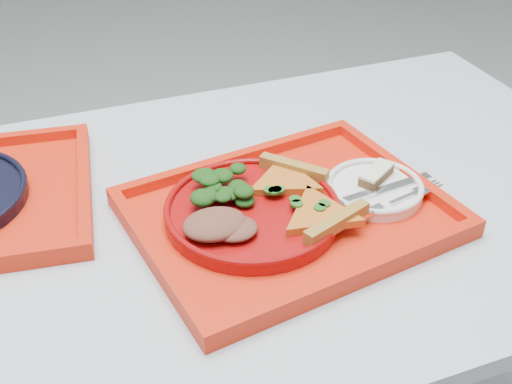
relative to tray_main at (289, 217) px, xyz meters
The scene contains 11 objects.
table 0.21m from the tray_main, 160.70° to the left, with size 1.60×0.80×0.75m.
tray_main is the anchor object (origin of this frame).
dinner_plate 0.06m from the tray_main, 169.70° to the left, with size 0.26×0.26×0.02m, color #920909.
side_plate 0.15m from the tray_main, ahead, with size 0.15×0.15×0.01m, color white.
pizza_slice_a 0.06m from the tray_main, 58.83° to the right, with size 0.13×0.12×0.02m, color gold, non-canonical shape.
pizza_slice_b 0.06m from the tray_main, 74.22° to the left, with size 0.13×0.11×0.02m, color gold, non-canonical shape.
salad_heap 0.11m from the tray_main, 148.88° to the left, with size 0.09×0.08×0.04m, color black.
meat_portion 0.13m from the tray_main, 169.04° to the right, with size 0.09×0.07×0.03m, color brown.
dessert_bar 0.16m from the tray_main, ahead, with size 0.07×0.06×0.02m.
knife 0.15m from the tray_main, ahead, with size 0.18×0.02×0.01m, color silver.
fork 0.15m from the tray_main, 20.09° to the right, with size 0.18×0.02×0.01m, color silver.
Camera 1 is at (-0.14, -0.77, 1.34)m, focal length 45.00 mm.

